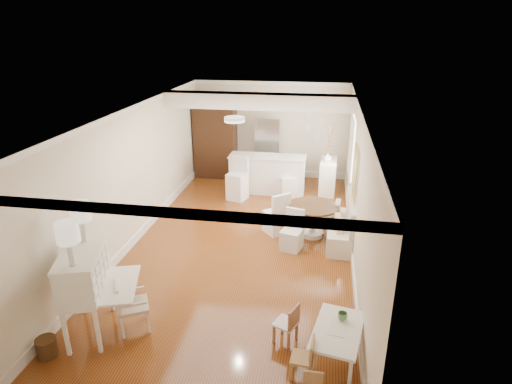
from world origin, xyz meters
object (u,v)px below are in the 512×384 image
(kids_table, at_px, (336,344))
(bar_stool_left, at_px, (237,179))
(slip_chair_near, at_px, (292,230))
(sideboard, at_px, (328,176))
(kids_chair_a, at_px, (302,357))
(fridge, at_px, (279,150))
(breakfast_counter, at_px, (267,174))
(wicker_basket, at_px, (47,347))
(slip_chair_far, at_px, (276,212))
(pantry_cabinet, at_px, (216,139))
(gustavian_armchair, at_px, (133,305))
(kids_chair_b, at_px, (286,323))
(bar_stool_right, at_px, (287,181))
(secretary_bureau, at_px, (86,293))
(dining_table, at_px, (313,221))

(kids_table, height_order, bar_stool_left, bar_stool_left)
(slip_chair_near, xyz_separation_m, bar_stool_left, (-1.63, 2.45, 0.15))
(bar_stool_left, xyz_separation_m, sideboard, (2.33, 0.89, -0.11))
(kids_chair_a, xyz_separation_m, fridge, (-1.16, 7.52, 0.60))
(slip_chair_near, relative_size, breakfast_counter, 0.41)
(wicker_basket, height_order, slip_chair_near, slip_chair_near)
(breakfast_counter, bearing_deg, slip_chair_far, -77.56)
(bar_stool_left, bearing_deg, pantry_cabinet, 137.82)
(gustavian_armchair, bearing_deg, slip_chair_near, -64.90)
(slip_chair_near, xyz_separation_m, sideboard, (0.69, 3.35, 0.04))
(wicker_basket, height_order, kids_table, kids_table)
(kids_chair_a, xyz_separation_m, kids_chair_b, (-0.28, 0.63, 0.02))
(gustavian_armchair, xyz_separation_m, bar_stool_left, (0.49, 5.28, 0.15))
(wicker_basket, distance_m, sideboard, 7.90)
(kids_chair_b, bearing_deg, kids_table, 93.57)
(bar_stool_left, bearing_deg, bar_stool_right, 34.31)
(sideboard, bearing_deg, kids_chair_a, -89.82)
(gustavian_armchair, height_order, bar_stool_right, bar_stool_right)
(secretary_bureau, relative_size, pantry_cabinet, 0.59)
(secretary_bureau, xyz_separation_m, pantry_cabinet, (0.10, 7.19, 0.48))
(breakfast_counter, distance_m, bar_stool_right, 0.62)
(kids_chair_b, relative_size, pantry_cabinet, 0.27)
(kids_table, height_order, bar_stool_right, bar_stool_right)
(wicker_basket, height_order, bar_stool_left, bar_stool_left)
(secretary_bureau, relative_size, wicker_basket, 4.87)
(fridge, bearing_deg, slip_chair_near, -79.98)
(bar_stool_right, bearing_deg, fridge, 84.20)
(kids_chair_b, relative_size, bar_stool_right, 0.70)
(slip_chair_far, bearing_deg, bar_stool_left, -94.73)
(sideboard, bearing_deg, fridge, 153.27)
(bar_stool_right, bearing_deg, pantry_cabinet, 128.08)
(kids_chair_b, bearing_deg, dining_table, -160.48)
(slip_chair_far, height_order, bar_stool_left, bar_stool_left)
(kids_table, distance_m, breakfast_counter, 6.37)
(kids_chair_a, relative_size, sideboard, 0.63)
(pantry_cabinet, xyz_separation_m, fridge, (1.90, -0.03, -0.25))
(kids_table, xyz_separation_m, kids_chair_a, (-0.44, -0.37, 0.04))
(kids_table, height_order, fridge, fridge)
(breakfast_counter, xyz_separation_m, pantry_cabinet, (-1.70, 1.08, 0.63))
(slip_chair_far, bearing_deg, breakfast_counter, -117.43)
(kids_chair_b, bearing_deg, kids_chair_a, 47.35)
(slip_chair_far, xyz_separation_m, breakfast_counter, (-0.53, 2.39, 0.04))
(bar_stool_left, bearing_deg, dining_table, -23.63)
(kids_chair_b, bearing_deg, sideboard, -161.38)
(kids_table, bearing_deg, breakfast_counter, 106.42)
(gustavian_armchair, xyz_separation_m, bar_stool_right, (1.75, 5.66, 0.04))
(slip_chair_near, bearing_deg, kids_table, -58.28)
(breakfast_counter, bearing_deg, kids_table, -73.58)
(sideboard, bearing_deg, kids_table, -85.96)
(wicker_basket, bearing_deg, pantry_cabinet, 86.68)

